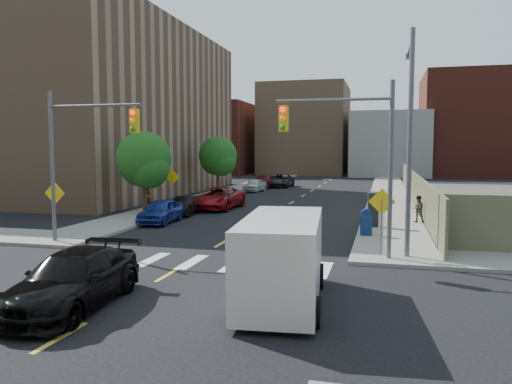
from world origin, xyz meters
The scene contains 30 objects.
ground centered at (0.00, 0.00, 0.00)m, with size 160.00×160.00×0.00m, color black.
sidewalk_nw centered at (-7.75, 41.50, 0.07)m, with size 3.50×73.00×0.15m, color gray.
sidewalk_ne centered at (7.75, 41.50, 0.07)m, with size 3.50×73.00×0.15m, color gray.
fence_north centered at (9.60, 28.00, 1.25)m, with size 0.12×44.00×2.50m, color #6A714F.
building_nw centered at (-22.00, 30.00, 8.00)m, with size 22.00×30.00×16.00m, color #8C6B4C.
bg_bldg_west centered at (-22.00, 70.00, 6.00)m, with size 14.00×18.00×12.00m, color #592319.
bg_bldg_midwest centered at (-6.00, 72.00, 7.50)m, with size 14.00×16.00×15.00m, color #8C6B4C.
bg_bldg_center centered at (8.00, 70.00, 5.00)m, with size 12.00×16.00×10.00m, color gray.
bg_bldg_east centered at (22.00, 72.00, 8.00)m, with size 18.00×18.00×16.00m, color #592319.
signal_nw centered at (-5.98, 6.00, 4.53)m, with size 4.59×0.30×7.00m.
signal_ne centered at (5.98, 6.00, 4.53)m, with size 4.59×0.30×7.00m.
streetlight_ne centered at (8.20, 6.90, 5.22)m, with size 0.25×3.70×9.00m.
warn_sign_nw centered at (-7.80, 6.50, 1.99)m, with size 1.06×0.06×2.83m.
warn_sign_ne centered at (7.20, 6.50, 1.99)m, with size 1.06×0.06×2.83m.
warn_sign_midwest centered at (-7.80, 20.00, 1.99)m, with size 1.06×0.06×2.83m.
tree_west_near centered at (-8.00, 16.05, 3.48)m, with size 3.66×3.64×5.52m.
tree_west_far centered at (-8.00, 31.05, 3.48)m, with size 3.66×3.64×5.52m.
parked_car_blue centered at (-5.50, 13.13, 0.72)m, with size 1.69×4.21×1.43m, color navy.
parked_car_black centered at (-5.50, 16.82, 0.62)m, with size 1.30×3.74×1.23m, color black.
parked_car_red centered at (-4.41, 20.44, 0.79)m, with size 2.62×5.69×1.58m, color maroon.
parked_car_silver centered at (-4.20, 21.18, 0.64)m, with size 1.80×4.44×1.29m, color #B0B2B8.
parked_car_white centered at (-5.50, 35.25, 0.67)m, with size 1.58×3.91×1.33m, color silver.
parked_car_maroon centered at (-5.50, 39.60, 0.71)m, with size 1.50×4.29×1.41m, color #3D0C13.
parked_car_grey centered at (-4.20, 41.78, 0.75)m, with size 2.49×5.41×1.50m, color black.
black_sedan centered at (-1.05, -1.94, 0.77)m, with size 2.16×5.31×1.54m, color black.
cargo_van centered at (4.47, 0.05, 1.31)m, with size 2.70×5.63×2.50m.
mailbox centered at (6.46, 11.06, 0.78)m, with size 0.59×0.48×1.30m.
payphone centered at (6.72, 13.87, 1.07)m, with size 0.55×0.45×1.85m, color black.
pedestrian_west centered at (-8.44, 17.47, 0.96)m, with size 0.59×0.39×1.63m, color gray.
pedestrian_east centered at (9.20, 16.16, 0.92)m, with size 0.75×0.58×1.54m, color gray.
Camera 1 is at (7.26, -13.82, 4.42)m, focal length 35.00 mm.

